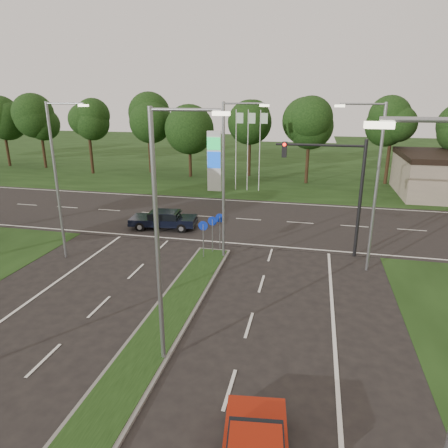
# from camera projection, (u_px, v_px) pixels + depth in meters

# --- Properties ---
(verge_far) EXTENTS (160.00, 50.00, 0.02)m
(verge_far) POSITION_uv_depth(u_px,v_px,m) (275.00, 160.00, 60.38)
(verge_far) COLOR black
(verge_far) RESTS_ON ground
(cross_road) EXTENTS (160.00, 12.00, 0.02)m
(cross_road) POSITION_uv_depth(u_px,v_px,m) (236.00, 219.00, 31.60)
(cross_road) COLOR black
(cross_road) RESTS_ON ground
(median_kerb) EXTENTS (2.00, 26.00, 0.12)m
(median_kerb) POSITION_uv_depth(u_px,v_px,m) (119.00, 392.00, 13.02)
(median_kerb) COLOR slate
(median_kerb) RESTS_ON ground
(streetlight_median_near) EXTENTS (2.53, 0.22, 9.00)m
(streetlight_median_near) POSITION_uv_depth(u_px,v_px,m) (162.00, 230.00, 13.12)
(streetlight_median_near) COLOR gray
(streetlight_median_near) RESTS_ON ground
(streetlight_median_far) EXTENTS (2.53, 0.22, 9.00)m
(streetlight_median_far) POSITION_uv_depth(u_px,v_px,m) (227.00, 174.00, 22.41)
(streetlight_median_far) COLOR gray
(streetlight_median_far) RESTS_ON ground
(streetlight_left_far) EXTENTS (2.53, 0.22, 9.00)m
(streetlight_left_far) POSITION_uv_depth(u_px,v_px,m) (59.00, 174.00, 22.50)
(streetlight_left_far) COLOR gray
(streetlight_left_far) RESTS_ON ground
(streetlight_right_far) EXTENTS (2.53, 0.22, 9.00)m
(streetlight_right_far) POSITION_uv_depth(u_px,v_px,m) (373.00, 181.00, 20.78)
(streetlight_right_far) COLOR gray
(streetlight_right_far) RESTS_ON ground
(traffic_signal) EXTENTS (5.10, 0.42, 7.00)m
(traffic_signal) POSITION_uv_depth(u_px,v_px,m) (339.00, 180.00, 23.10)
(traffic_signal) COLOR black
(traffic_signal) RESTS_ON ground
(median_signs) EXTENTS (1.16, 1.76, 2.38)m
(median_signs) POSITION_uv_depth(u_px,v_px,m) (212.00, 228.00, 24.02)
(median_signs) COLOR gray
(median_signs) RESTS_ON ground
(gas_pylon) EXTENTS (5.80, 1.26, 8.00)m
(gas_pylon) POSITION_uv_depth(u_px,v_px,m) (216.00, 160.00, 39.82)
(gas_pylon) COLOR silver
(gas_pylon) RESTS_ON ground
(treeline_far) EXTENTS (6.00, 6.00, 9.90)m
(treeline_far) POSITION_uv_depth(u_px,v_px,m) (265.00, 119.00, 44.28)
(treeline_far) COLOR black
(treeline_far) RESTS_ON ground
(navy_sedan) EXTENTS (4.90, 2.44, 1.30)m
(navy_sedan) POSITION_uv_depth(u_px,v_px,m) (164.00, 219.00, 29.10)
(navy_sedan) COLOR black
(navy_sedan) RESTS_ON ground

